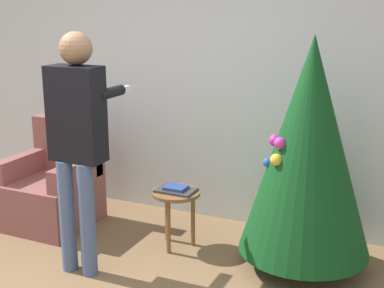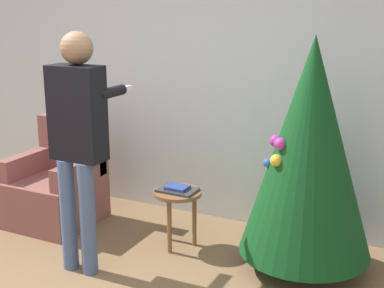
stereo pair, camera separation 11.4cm
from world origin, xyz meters
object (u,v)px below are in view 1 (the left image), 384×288
object	(u,v)px
christmas_tree	(308,147)
side_stool	(176,200)
armchair	(54,189)
person_standing	(77,132)

from	to	relation	value
christmas_tree	side_stool	bearing A→B (deg)	-175.49
christmas_tree	side_stool	world-z (taller)	christmas_tree
christmas_tree	armchair	distance (m)	2.41
christmas_tree	person_standing	xyz separation A→B (m)	(-1.53, -0.74, 0.12)
christmas_tree	armchair	bearing A→B (deg)	-177.36
armchair	side_stool	world-z (taller)	armchair
armchair	person_standing	size ratio (longest dim) A/B	0.53
christmas_tree	side_stool	distance (m)	1.20
person_standing	armchair	bearing A→B (deg)	141.15
christmas_tree	person_standing	bearing A→B (deg)	-154.32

